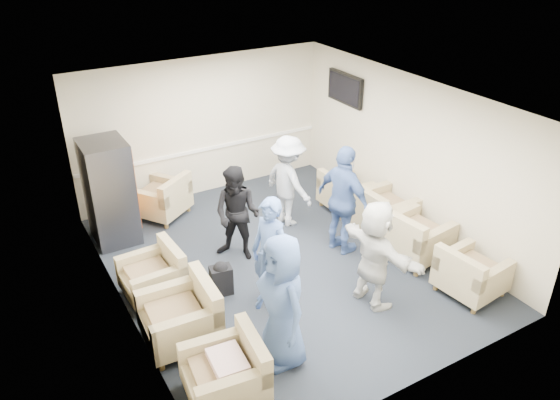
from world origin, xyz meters
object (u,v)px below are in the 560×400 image
armchair_left_far (156,276)px  armchair_right_near (469,275)px  person_back_right (288,181)px  armchair_right_midfar (380,213)px  person_front_right (375,254)px  armchair_right_far (343,194)px  person_mid_right (344,201)px  person_front_left (282,302)px  armchair_left_mid (184,318)px  armchair_right_midnear (413,239)px  vending_machine (110,192)px  armchair_left_near (229,374)px  person_mid_left (270,254)px  person_back_left (237,214)px  armchair_corner (163,199)px

armchair_left_far → armchair_right_near: 4.55m
armchair_right_near → person_back_right: (-1.19, 3.13, 0.50)m
armchair_right_midfar → person_front_right: (-1.37, -1.48, 0.44)m
armchair_right_far → person_mid_right: bearing=141.7°
armchair_right_far → person_front_left: person_front_left is taller
person_front_left → person_mid_right: size_ratio=0.96×
armchair_left_far → armchair_right_midfar: size_ratio=0.89×
armchair_left_mid → armchair_right_midnear: size_ratio=0.94×
vending_machine → armchair_right_far: bearing=-15.5°
armchair_left_mid → person_back_right: person_back_right is taller
armchair_left_near → armchair_left_far: armchair_left_near is taller
armchair_left_near → person_front_right: 2.63m
armchair_right_midnear → armchair_right_midfar: (0.10, 0.93, 0.00)m
armchair_left_mid → armchair_right_midfar: 4.08m
vending_machine → person_mid_left: size_ratio=1.06×
armchair_right_midfar → armchair_left_far: bearing=84.8°
armchair_right_near → armchair_right_midfar: armchair_right_midfar is taller
armchair_left_near → vending_machine: size_ratio=0.53×
person_front_right → armchair_left_far: bearing=52.3°
armchair_left_far → person_front_right: bearing=54.1°
armchair_left_far → armchair_right_near: (3.93, -2.29, 0.01)m
armchair_left_far → person_back_right: bearing=104.3°
person_front_left → person_front_right: size_ratio=1.10×
armchair_left_near → person_front_left: 1.02m
armchair_right_midfar → person_mid_right: person_mid_right is taller
person_back_left → vending_machine: bearing=-176.7°
person_front_left → person_back_left: (0.56, 2.35, -0.10)m
person_back_left → person_mid_right: person_mid_right is taller
armchair_left_near → person_front_right: person_front_right is taller
armchair_left_near → armchair_right_far: armchair_left_near is taller
armchair_left_near → armchair_corner: 4.55m
person_front_left → person_back_left: bearing=166.5°
armchair_right_far → armchair_corner: size_ratio=0.68×
armchair_corner → person_front_right: person_front_right is taller
armchair_corner → person_mid_right: size_ratio=0.65×
person_back_left → person_mid_right: bearing=24.7°
armchair_left_near → armchair_left_mid: size_ratio=0.98×
armchair_left_near → armchair_right_midfar: (3.89, 2.05, 0.03)m
armchair_corner → person_mid_left: (0.44, -3.22, 0.50)m
armchair_right_midnear → armchair_corner: 4.49m
vending_machine → person_front_left: bearing=-75.6°
armchair_right_near → person_back_left: bearing=37.3°
armchair_right_midnear → person_front_left: person_front_left is taller
armchair_right_midfar → person_back_left: person_back_left is taller
armchair_right_far → armchair_right_midfar: bearing=-177.4°
armchair_left_near → person_back_left: (1.39, 2.58, 0.45)m
armchair_left_mid → person_front_right: size_ratio=0.60×
person_back_right → armchair_left_near: bearing=129.3°
armchair_right_midnear → person_mid_right: (-0.83, 0.78, 0.56)m
armchair_right_near → vending_machine: (-4.02, 4.17, 0.56)m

